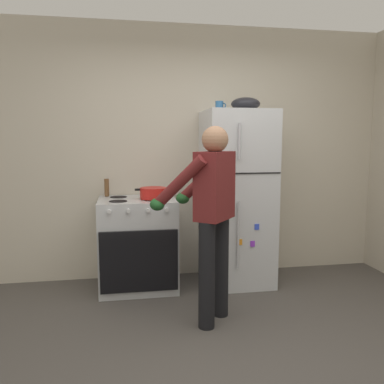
{
  "coord_description": "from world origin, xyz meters",
  "views": [
    {
      "loc": [
        -0.72,
        -2.34,
        1.49
      ],
      "look_at": [
        -0.08,
        1.32,
        1.0
      ],
      "focal_mm": 36.92,
      "sensor_mm": 36.0,
      "label": 1
    }
  ],
  "objects_px": {
    "stove_range": "(138,244)",
    "red_pot": "(153,193)",
    "refrigerator": "(236,198)",
    "pepper_mill": "(107,188)",
    "coffee_mug": "(220,106)",
    "mixing_bowl": "(246,104)",
    "person_cook": "(210,207)"
  },
  "relations": [
    {
      "from": "person_cook",
      "to": "pepper_mill",
      "type": "distance_m",
      "value": 1.36
    },
    {
      "from": "refrigerator",
      "to": "red_pot",
      "type": "height_order",
      "value": "refrigerator"
    },
    {
      "from": "refrigerator",
      "to": "red_pot",
      "type": "relative_size",
      "value": 4.93
    },
    {
      "from": "refrigerator",
      "to": "stove_range",
      "type": "height_order",
      "value": "refrigerator"
    },
    {
      "from": "refrigerator",
      "to": "red_pot",
      "type": "bearing_deg",
      "value": -176.71
    },
    {
      "from": "refrigerator",
      "to": "pepper_mill",
      "type": "xyz_separation_m",
      "value": [
        -1.33,
        0.2,
        0.11
      ]
    },
    {
      "from": "pepper_mill",
      "to": "mixing_bowl",
      "type": "bearing_deg",
      "value": -8.1
    },
    {
      "from": "red_pot",
      "to": "pepper_mill",
      "type": "height_order",
      "value": "pepper_mill"
    },
    {
      "from": "pepper_mill",
      "to": "mixing_bowl",
      "type": "xyz_separation_m",
      "value": [
        1.41,
        -0.2,
        0.85
      ]
    },
    {
      "from": "coffee_mug",
      "to": "mixing_bowl",
      "type": "height_order",
      "value": "mixing_bowl"
    },
    {
      "from": "coffee_mug",
      "to": "person_cook",
      "type": "bearing_deg",
      "value": -107.85
    },
    {
      "from": "coffee_mug",
      "to": "pepper_mill",
      "type": "xyz_separation_m",
      "value": [
        -1.15,
        0.15,
        -0.83
      ]
    },
    {
      "from": "refrigerator",
      "to": "coffee_mug",
      "type": "xyz_separation_m",
      "value": [
        -0.18,
        0.05,
        0.94
      ]
    },
    {
      "from": "pepper_mill",
      "to": "stove_range",
      "type": "bearing_deg",
      "value": -35.04
    },
    {
      "from": "red_pot",
      "to": "stove_range",
      "type": "bearing_deg",
      "value": 166.08
    },
    {
      "from": "stove_range",
      "to": "red_pot",
      "type": "relative_size",
      "value": 2.53
    },
    {
      "from": "stove_range",
      "to": "coffee_mug",
      "type": "distance_m",
      "value": 1.62
    },
    {
      "from": "pepper_mill",
      "to": "mixing_bowl",
      "type": "height_order",
      "value": "mixing_bowl"
    },
    {
      "from": "refrigerator",
      "to": "pepper_mill",
      "type": "distance_m",
      "value": 1.34
    },
    {
      "from": "stove_range",
      "to": "mixing_bowl",
      "type": "bearing_deg",
      "value": 0.54
    },
    {
      "from": "stove_range",
      "to": "pepper_mill",
      "type": "xyz_separation_m",
      "value": [
        -0.3,
        0.21,
        0.55
      ]
    },
    {
      "from": "mixing_bowl",
      "to": "refrigerator",
      "type": "bearing_deg",
      "value": -179.78
    },
    {
      "from": "red_pot",
      "to": "mixing_bowl",
      "type": "xyz_separation_m",
      "value": [
        0.95,
        0.05,
        0.88
      ]
    },
    {
      "from": "person_cook",
      "to": "pepper_mill",
      "type": "xyz_separation_m",
      "value": [
        -0.86,
        1.06,
        0.05
      ]
    },
    {
      "from": "red_pot",
      "to": "mixing_bowl",
      "type": "distance_m",
      "value": 1.29
    },
    {
      "from": "refrigerator",
      "to": "coffee_mug",
      "type": "bearing_deg",
      "value": 164.16
    },
    {
      "from": "person_cook",
      "to": "red_pot",
      "type": "bearing_deg",
      "value": 116.17
    },
    {
      "from": "red_pot",
      "to": "pepper_mill",
      "type": "relative_size",
      "value": 2.02
    },
    {
      "from": "refrigerator",
      "to": "stove_range",
      "type": "relative_size",
      "value": 1.95
    },
    {
      "from": "person_cook",
      "to": "mixing_bowl",
      "type": "distance_m",
      "value": 1.35
    },
    {
      "from": "stove_range",
      "to": "red_pot",
      "type": "distance_m",
      "value": 0.54
    },
    {
      "from": "person_cook",
      "to": "mixing_bowl",
      "type": "bearing_deg",
      "value": 57.31
    }
  ]
}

